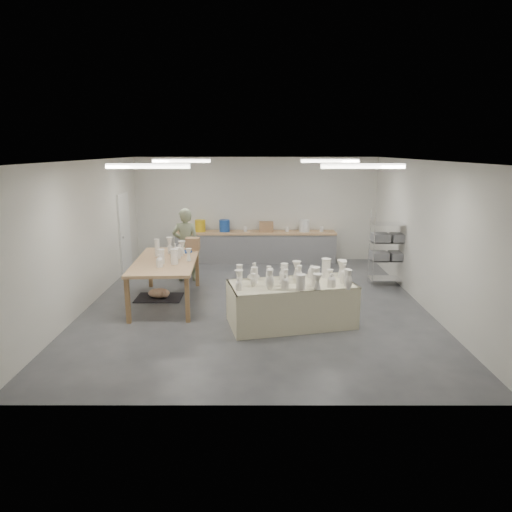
{
  "coord_description": "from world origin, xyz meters",
  "views": [
    {
      "loc": [
        0.02,
        -9.27,
        3.22
      ],
      "look_at": [
        0.01,
        -0.05,
        1.05
      ],
      "focal_mm": 32.0,
      "sensor_mm": 36.0,
      "label": 1
    }
  ],
  "objects_px": {
    "drying_table": "(292,302)",
    "potter": "(186,245)",
    "work_table": "(170,259)",
    "red_stool": "(188,265)"
  },
  "relations": [
    {
      "from": "drying_table",
      "to": "work_table",
      "type": "xyz_separation_m",
      "value": [
        -2.51,
        1.37,
        0.48
      ]
    },
    {
      "from": "drying_table",
      "to": "potter",
      "type": "relative_size",
      "value": 1.35
    },
    {
      "from": "work_table",
      "to": "red_stool",
      "type": "xyz_separation_m",
      "value": [
        0.1,
        1.88,
        -0.62
      ]
    },
    {
      "from": "drying_table",
      "to": "potter",
      "type": "distance_m",
      "value": 3.85
    },
    {
      "from": "work_table",
      "to": "potter",
      "type": "distance_m",
      "value": 1.61
    },
    {
      "from": "red_stool",
      "to": "potter",
      "type": "bearing_deg",
      "value": -90.0
    },
    {
      "from": "work_table",
      "to": "potter",
      "type": "height_order",
      "value": "potter"
    },
    {
      "from": "work_table",
      "to": "potter",
      "type": "bearing_deg",
      "value": 83.5
    },
    {
      "from": "drying_table",
      "to": "potter",
      "type": "height_order",
      "value": "potter"
    },
    {
      "from": "work_table",
      "to": "potter",
      "type": "xyz_separation_m",
      "value": [
        0.1,
        1.61,
        -0.02
      ]
    }
  ]
}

